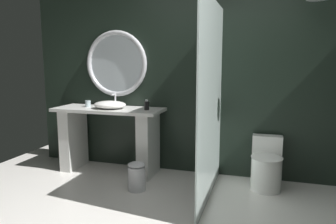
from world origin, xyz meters
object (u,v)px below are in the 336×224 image
object	(u,v)px
soap_dispenser	(147,105)
round_wall_mirror	(116,64)
vessel_sink	(110,105)
waste_bin	(137,176)
tumbler_cup	(88,104)
toilet	(266,166)

from	to	relation	value
soap_dispenser	round_wall_mirror	xyz separation A→B (m)	(-0.54, 0.27, 0.52)
vessel_sink	waste_bin	world-z (taller)	vessel_sink
vessel_sink	tumbler_cup	xyz separation A→B (m)	(-0.36, 0.06, -0.01)
round_wall_mirror	waste_bin	size ratio (longest dim) A/B	2.68
soap_dispenser	round_wall_mirror	bearing A→B (deg)	153.72
tumbler_cup	waste_bin	distance (m)	1.29
vessel_sink	waste_bin	xyz separation A→B (m)	(0.56, -0.47, -0.74)
waste_bin	soap_dispenser	bearing A→B (deg)	96.47
round_wall_mirror	soap_dispenser	bearing A→B (deg)	-26.28
tumbler_cup	soap_dispenser	bearing A→B (deg)	-2.23
soap_dispenser	waste_bin	size ratio (longest dim) A/B	0.40
soap_dispenser	toilet	size ratio (longest dim) A/B	0.23
toilet	waste_bin	distance (m)	1.51
soap_dispenser	toilet	bearing A→B (deg)	0.72
tumbler_cup	soap_dispenser	xyz separation A→B (m)	(0.86, -0.03, 0.02)
vessel_sink	waste_bin	bearing A→B (deg)	-39.99
toilet	vessel_sink	bearing A→B (deg)	-178.70
waste_bin	tumbler_cup	bearing A→B (deg)	150.09
vessel_sink	round_wall_mirror	bearing A→B (deg)	97.34
vessel_sink	tumbler_cup	world-z (taller)	vessel_sink
vessel_sink	tumbler_cup	size ratio (longest dim) A/B	5.03
vessel_sink	soap_dispenser	world-z (taller)	vessel_sink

